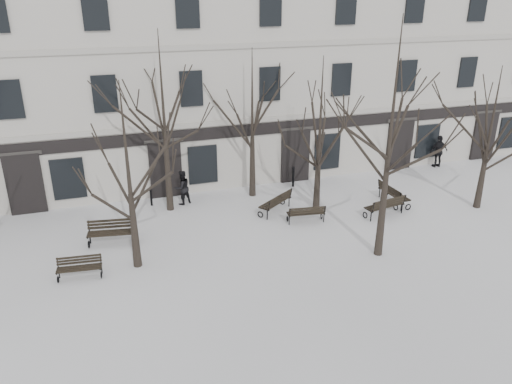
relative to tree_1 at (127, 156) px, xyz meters
name	(u,v)px	position (x,y,z in m)	size (l,w,h in m)	color
ground	(288,260)	(5.65, -1.42, -4.42)	(100.00, 100.00, 0.00)	white
building	(208,69)	(5.65, 11.54, 1.10)	(40.40, 10.20, 11.40)	#B6B2A9
tree_1	(127,156)	(0.00, 0.00, 0.00)	(4.95, 4.95, 7.07)	black
tree_2	(393,114)	(9.24, -2.09, 1.28)	(6.38, 6.38, 9.11)	black
tree_3	(492,122)	(16.23, 0.47, -0.20)	(4.73, 4.73, 6.76)	black
tree_4	(163,102)	(2.03, 4.83, 0.78)	(5.82, 5.82, 8.32)	black
tree_5	(252,107)	(6.33, 5.29, 0.18)	(5.15, 5.15, 7.36)	black
tree_6	(321,117)	(8.72, 2.72, 0.08)	(5.04, 5.04, 7.20)	black
bench_0	(79,267)	(-2.09, -0.18, -3.98)	(1.64, 0.74, 0.80)	black
bench_1	(306,213)	(7.65, 1.48, -3.95)	(1.77, 0.86, 0.86)	black
bench_2	(385,206)	(11.41, 0.95, -3.88)	(2.07, 1.06, 1.00)	black
bench_3	(112,231)	(-0.78, 2.17, -3.87)	(2.07, 1.02, 1.00)	black
bench_4	(276,202)	(6.76, 2.94, -3.88)	(1.97, 1.70, 0.99)	black
bench_5	(393,193)	(12.56, 2.13, -3.88)	(0.78, 1.99, 0.99)	black
bollard_a	(151,196)	(1.24, 5.59, -3.90)	(0.12, 0.12, 0.97)	black
bollard_b	(293,176)	(8.77, 5.78, -3.83)	(0.14, 0.14, 1.10)	black
pedestrian_b	(183,204)	(2.74, 5.31, -4.42)	(0.84, 0.65, 1.72)	black
pedestrian_c	(436,167)	(18.09, 6.04, -4.42)	(1.13, 0.47, 1.92)	black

